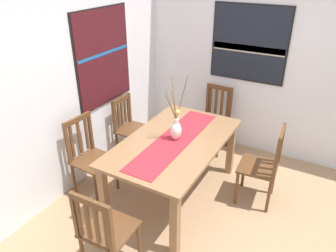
# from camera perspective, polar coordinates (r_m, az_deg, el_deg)

# --- Properties ---
(ground_plane) EXTENTS (6.40, 6.40, 0.03)m
(ground_plane) POSITION_cam_1_polar(r_m,az_deg,el_deg) (3.67, 8.02, -17.32)
(ground_plane) COLOR #A37F5B
(wall_back) EXTENTS (6.40, 0.12, 2.70)m
(wall_back) POSITION_cam_1_polar(r_m,az_deg,el_deg) (3.85, -17.33, 8.04)
(wall_back) COLOR silver
(wall_back) RESTS_ON ground_plane
(wall_side) EXTENTS (0.12, 6.40, 2.70)m
(wall_side) POSITION_cam_1_polar(r_m,az_deg,el_deg) (4.58, 18.09, 10.96)
(wall_side) COLOR silver
(wall_side) RESTS_ON ground_plane
(dining_table) EXTENTS (1.70, 1.00, 0.76)m
(dining_table) POSITION_cam_1_polar(r_m,az_deg,el_deg) (3.64, 1.15, -3.99)
(dining_table) COLOR #8E6642
(dining_table) RESTS_ON ground_plane
(table_runner) EXTENTS (1.56, 0.36, 0.01)m
(table_runner) POSITION_cam_1_polar(r_m,az_deg,el_deg) (3.59, 1.16, -2.48)
(table_runner) COLOR #B7232D
(table_runner) RESTS_ON dining_table
(centerpiece_vase) EXTENTS (0.20, 0.21, 0.73)m
(centerpiece_vase) POSITION_cam_1_polar(r_m,az_deg,el_deg) (3.54, 1.43, -0.44)
(centerpiece_vase) COLOR silver
(centerpiece_vase) RESTS_ON dining_table
(chair_0) EXTENTS (0.44, 0.44, 0.94)m
(chair_0) POSITION_cam_1_polar(r_m,az_deg,el_deg) (4.75, 8.18, 1.50)
(chair_0) COLOR brown
(chair_0) RESTS_ON ground_plane
(chair_1) EXTENTS (0.43, 0.43, 0.89)m
(chair_1) POSITION_cam_1_polar(r_m,az_deg,el_deg) (4.49, -6.63, -0.17)
(chair_1) COLOR brown
(chair_1) RESTS_ON ground_plane
(chair_2) EXTENTS (0.45, 0.45, 0.96)m
(chair_2) POSITION_cam_1_polar(r_m,az_deg,el_deg) (3.80, 16.54, -6.63)
(chair_2) COLOR brown
(chair_2) RESTS_ON ground_plane
(chair_3) EXTENTS (0.43, 0.43, 0.93)m
(chair_3) POSITION_cam_1_polar(r_m,az_deg,el_deg) (2.95, -11.09, -17.67)
(chair_3) COLOR brown
(chair_3) RESTS_ON ground_plane
(chair_4) EXTENTS (0.45, 0.45, 0.96)m
(chair_4) POSITION_cam_1_polar(r_m,az_deg,el_deg) (3.91, -13.70, -5.18)
(chair_4) COLOR brown
(chair_4) RESTS_ON ground_plane
(painting_on_back_wall) EXTENTS (0.98, 0.05, 1.19)m
(painting_on_back_wall) POSITION_cam_1_polar(r_m,az_deg,el_deg) (4.16, -11.39, 11.79)
(painting_on_back_wall) COLOR black
(painting_on_side_wall) EXTENTS (0.05, 1.02, 1.01)m
(painting_on_side_wall) POSITION_cam_1_polar(r_m,az_deg,el_deg) (4.54, 14.12, 13.90)
(painting_on_side_wall) COLOR black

